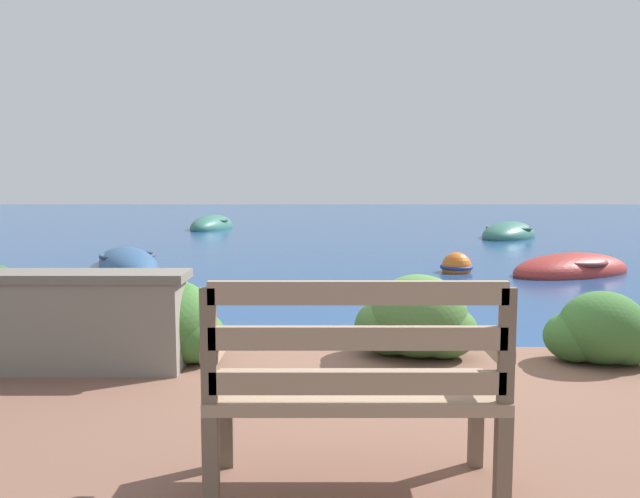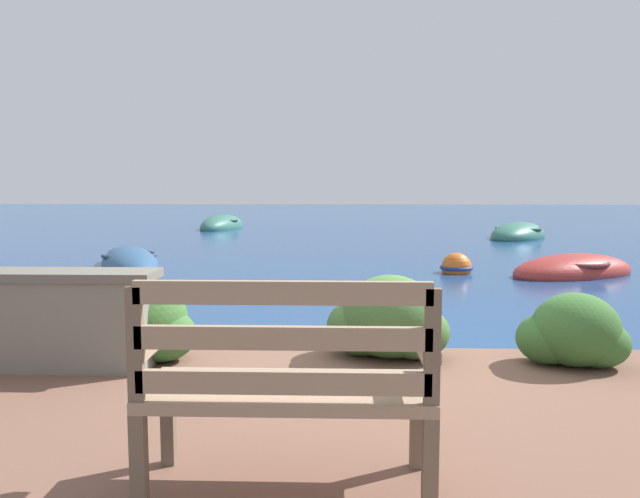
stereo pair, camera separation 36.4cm
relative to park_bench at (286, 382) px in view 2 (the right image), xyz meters
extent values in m
plane|color=navy|center=(0.41, 2.34, -0.70)|extent=(80.00, 80.00, 0.00)
cube|color=brown|center=(-0.57, 0.26, -0.28)|extent=(0.06, 0.06, 0.40)
cube|color=brown|center=(0.57, 0.26, -0.28)|extent=(0.06, 0.06, 0.40)
cube|color=brown|center=(-0.57, -0.16, -0.28)|extent=(0.06, 0.06, 0.40)
cube|color=brown|center=(0.57, -0.16, -0.28)|extent=(0.06, 0.06, 0.40)
cube|color=gray|center=(0.00, 0.05, -0.06)|extent=(1.20, 0.48, 0.05)
cube|color=gray|center=(0.00, -0.16, 0.05)|extent=(1.14, 0.04, 0.09)
cube|color=gray|center=(0.00, -0.16, 0.22)|extent=(1.14, 0.04, 0.09)
cube|color=gray|center=(0.00, -0.16, 0.40)|extent=(1.14, 0.04, 0.09)
cube|color=brown|center=(-0.57, -0.16, 0.19)|extent=(0.06, 0.04, 0.45)
cube|color=brown|center=(0.57, -0.16, 0.19)|extent=(0.06, 0.04, 0.45)
cube|color=gray|center=(-0.57, 0.05, 0.15)|extent=(0.07, 0.43, 0.05)
cube|color=gray|center=(0.57, 0.05, 0.15)|extent=(0.07, 0.43, 0.05)
cube|color=slate|center=(-2.04, 1.73, -0.17)|extent=(1.88, 0.35, 0.63)
cube|color=#635F56|center=(-2.04, 1.73, 0.18)|extent=(1.97, 0.39, 0.06)
ellipsoid|color=#38662D|center=(-1.26, 1.95, -0.18)|extent=(0.71, 0.64, 0.61)
ellipsoid|color=#38662D|center=(-1.45, 2.01, -0.27)|extent=(0.54, 0.48, 0.43)
ellipsoid|color=#38662D|center=(-1.08, 1.92, -0.28)|extent=(0.50, 0.45, 0.39)
ellipsoid|color=#426B33|center=(0.59, 2.08, -0.17)|extent=(0.73, 0.66, 0.62)
ellipsoid|color=#426B33|center=(0.39, 2.13, -0.26)|extent=(0.55, 0.49, 0.44)
ellipsoid|color=#426B33|center=(0.77, 2.04, -0.28)|extent=(0.51, 0.46, 0.40)
ellipsoid|color=#38662D|center=(1.89, 1.90, -0.22)|extent=(0.62, 0.56, 0.52)
ellipsoid|color=#38662D|center=(1.72, 1.95, -0.30)|extent=(0.46, 0.42, 0.37)
ellipsoid|color=#38662D|center=(2.04, 1.87, -0.31)|extent=(0.43, 0.39, 0.34)
ellipsoid|color=#9E2D28|center=(4.07, 7.86, -0.65)|extent=(2.63, 2.06, 0.62)
torus|color=brown|center=(4.07, 7.86, -0.48)|extent=(1.51, 1.51, 0.07)
cube|color=#846647|center=(4.39, 8.02, -0.51)|extent=(0.51, 0.85, 0.04)
cube|color=#846647|center=(3.81, 7.73, -0.51)|extent=(0.51, 0.85, 0.04)
ellipsoid|color=#2D517A|center=(-3.58, 8.55, -0.65)|extent=(2.10, 3.07, 0.64)
torus|color=#2D4157|center=(-3.58, 8.55, -0.48)|extent=(1.29, 1.29, 0.07)
cube|color=#846647|center=(-3.77, 8.95, -0.51)|extent=(0.74, 0.43, 0.04)
cube|color=#846647|center=(-3.43, 8.22, -0.51)|extent=(0.74, 0.43, 0.04)
ellipsoid|color=#336B5B|center=(5.15, 14.91, -0.64)|extent=(2.52, 2.92, 0.78)
torus|color=#304F46|center=(5.15, 14.91, -0.43)|extent=(1.74, 1.74, 0.07)
cube|color=#846647|center=(5.37, 15.24, -0.46)|extent=(0.90, 0.65, 0.04)
cube|color=#846647|center=(4.97, 14.63, -0.46)|extent=(0.90, 0.65, 0.04)
ellipsoid|color=#336B5B|center=(-3.75, 18.24, -0.64)|extent=(1.57, 2.87, 0.82)
torus|color=#304F46|center=(-3.75, 18.24, -0.42)|extent=(1.27, 1.27, 0.07)
cube|color=#846647|center=(-3.67, 18.64, -0.45)|extent=(0.86, 0.28, 0.04)
cube|color=#846647|center=(-3.82, 17.91, -0.45)|extent=(0.86, 0.28, 0.04)
sphere|color=orange|center=(2.19, 8.06, -0.61)|extent=(0.51, 0.51, 0.51)
torus|color=navy|center=(2.19, 8.06, -0.61)|extent=(0.56, 0.56, 0.06)
camera|label=1|loc=(-0.14, -2.49, 0.81)|focal=35.00mm
camera|label=2|loc=(0.22, -2.48, 0.81)|focal=35.00mm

